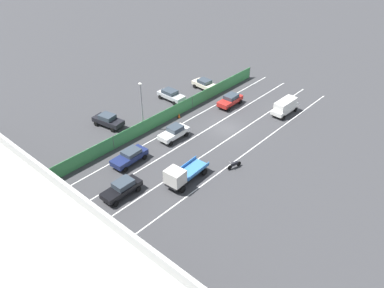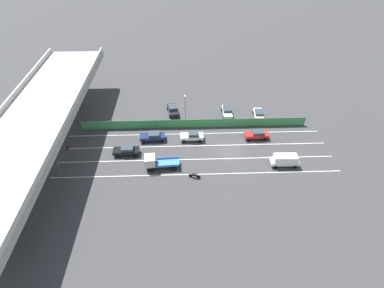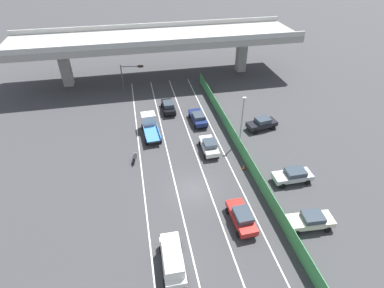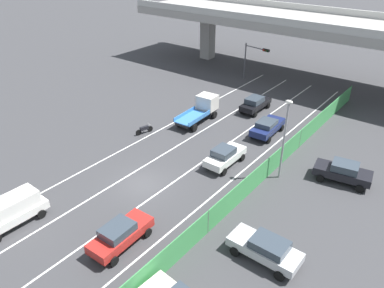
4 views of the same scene
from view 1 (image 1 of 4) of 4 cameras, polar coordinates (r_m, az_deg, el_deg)
name	(u,v)px [view 1 (image 1 of 4)]	position (r m, az deg, el deg)	size (l,w,h in m)	color
ground_plane	(226,128)	(53.43, 5.04, 2.27)	(300.00, 300.00, 0.00)	#38383A
lane_line_left_edge	(231,164)	(46.74, 5.76, -2.88)	(0.14, 48.04, 0.01)	silver
lane_line_mid_left	(208,152)	(48.50, 2.38, -1.21)	(0.14, 48.04, 0.01)	silver
lane_line_mid_right	(187,142)	(50.44, -0.75, 0.35)	(0.14, 48.04, 0.01)	silver
lane_line_right_edge	(167,132)	(52.56, -3.64, 1.78)	(0.14, 48.04, 0.01)	silver
green_fence	(156,121)	(53.36, -5.23, 3.40)	(0.10, 44.14, 1.88)	#3D8E4C
car_sedan_black	(122,188)	(42.24, -10.15, -6.31)	(1.97, 4.55, 1.69)	black
car_sedan_red	(230,100)	(58.88, 5.60, 6.42)	(2.09, 4.53, 1.68)	red
car_sedan_white	(174,132)	(50.70, -2.61, 1.73)	(1.97, 4.28, 1.71)	white
car_van_white	(285,106)	(57.84, 13.41, 5.40)	(2.07, 4.76, 2.11)	silver
car_sedan_navy	(130,156)	(46.80, -9.05, -1.76)	(2.24, 4.73, 1.61)	navy
flatbed_truck_blue	(181,175)	(42.73, -1.65, -4.58)	(2.49, 5.78, 2.43)	black
motorcycle	(234,165)	(45.88, 6.18, -2.99)	(0.73, 1.91, 0.93)	black
parked_sedan_cream	(205,84)	(63.64, 1.93, 8.69)	(4.75, 2.29, 1.60)	beige
parked_wagon_silver	(171,95)	(60.31, -3.10, 7.20)	(4.49, 2.06, 1.60)	#B2B5B7
parked_sedan_dark	(108,120)	(54.53, -12.14, 3.44)	(4.64, 2.62, 1.73)	black
traffic_light	(78,243)	(33.80, -16.20, -13.68)	(3.91, 0.94, 4.91)	#47474C
street_lamp	(142,102)	(51.37, -7.36, 6.11)	(0.60, 0.36, 6.86)	gray
traffic_cone	(179,116)	(55.62, -1.90, 4.13)	(0.47, 0.47, 0.68)	orange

